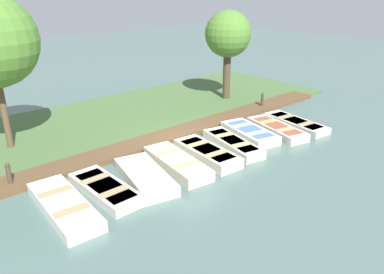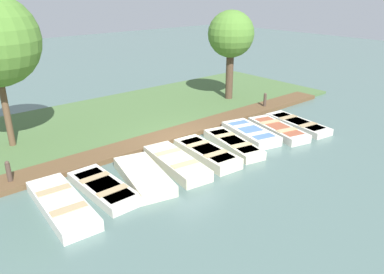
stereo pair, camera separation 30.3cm
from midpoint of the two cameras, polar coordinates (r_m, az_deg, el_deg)
ground_plane at (r=15.81m, az=-0.75°, el=-1.49°), size 80.00×80.00×0.00m
shore_bank at (r=19.61m, az=-10.32°, el=3.08°), size 8.00×24.00×0.13m
dock_walkway at (r=16.79m, az=-3.88°, el=0.25°), size 1.26×20.81×0.20m
rowboat_0 at (r=12.07m, az=-19.62°, el=-9.85°), size 3.57×1.33×0.39m
rowboat_1 at (r=12.67m, az=-13.75°, el=-7.67°), size 3.09×1.19×0.33m
rowboat_2 at (r=13.12m, az=-7.83°, el=-5.93°), size 3.25×1.89×0.41m
rowboat_3 at (r=13.92m, az=-2.92°, el=-3.96°), size 3.38×1.53×0.43m
rowboat_4 at (r=14.70m, az=1.69°, el=-2.47°), size 3.15×1.37×0.44m
rowboat_5 at (r=15.76m, az=5.64°, el=-0.96°), size 3.38×1.63×0.37m
rowboat_6 at (r=16.94m, az=8.24°, el=0.66°), size 3.08×1.84×0.41m
rowboat_7 at (r=17.70m, az=12.27°, el=1.25°), size 3.36×1.80×0.38m
rowboat_8 at (r=18.74m, az=15.06°, el=2.07°), size 3.44×1.51×0.33m
mooring_post_near at (r=13.93m, az=-26.66°, el=-5.25°), size 0.16×0.16×0.94m
mooring_post_far at (r=20.92m, az=10.25°, el=5.45°), size 0.16×0.16×0.94m
park_tree_left at (r=21.75m, az=5.10°, el=15.20°), size 2.59×2.59×5.13m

